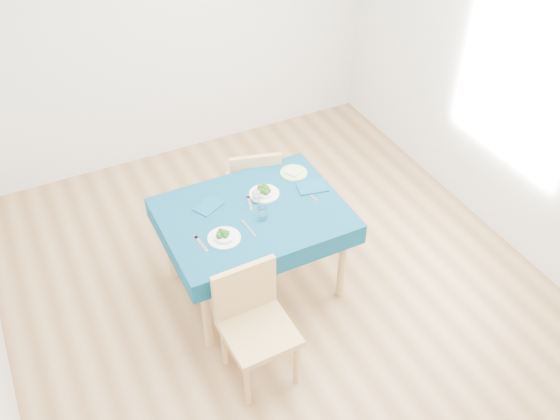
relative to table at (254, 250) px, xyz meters
name	(u,v)px	position (x,y,z in m)	size (l,w,h in m)	color
room_shell	(280,151)	(0.13, -0.17, 0.97)	(4.02, 4.52, 2.73)	olive
table	(254,250)	(0.00, 0.00, 0.00)	(1.30, 0.99, 0.76)	#073954
chair_near	(259,320)	(-0.32, -0.76, 0.18)	(0.44, 0.49, 1.11)	tan
chair_far	(253,177)	(0.30, 0.68, 0.14)	(0.41, 0.45, 1.03)	tan
bowl_near	(224,235)	(-0.29, -0.17, 0.41)	(0.23, 0.23, 0.07)	white
bowl_far	(264,191)	(0.16, 0.15, 0.41)	(0.22, 0.22, 0.07)	white
fork_near	(201,244)	(-0.45, -0.15, 0.38)	(0.02, 0.18, 0.00)	silver
knife_near	(248,228)	(-0.10, -0.14, 0.38)	(0.01, 0.20, 0.00)	silver
fork_far	(250,203)	(0.02, 0.10, 0.38)	(0.02, 0.16, 0.00)	silver
knife_far	(309,193)	(0.46, 0.01, 0.38)	(0.02, 0.23, 0.00)	silver
napkin_near	(208,206)	(-0.26, 0.20, 0.39)	(0.20, 0.14, 0.01)	navy
napkin_far	(312,187)	(0.52, 0.05, 0.39)	(0.22, 0.15, 0.01)	navy
tumbler_center	(257,197)	(0.07, 0.10, 0.42)	(0.06, 0.06, 0.08)	white
tumbler_side	(262,214)	(0.03, -0.09, 0.42)	(0.07, 0.07, 0.09)	white
side_plate	(294,173)	(0.48, 0.28, 0.38)	(0.21, 0.21, 0.01)	#ADDF6C
bread_slice	(294,171)	(0.48, 0.28, 0.40)	(0.11, 0.11, 0.02)	beige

